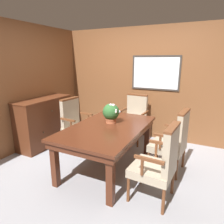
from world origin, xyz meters
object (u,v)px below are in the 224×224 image
at_px(dining_table, 108,132).
at_px(chair_left_far, 75,123).
at_px(sideboard_cabinet, 45,122).
at_px(chair_head_far, 135,117).
at_px(chair_right_far, 173,140).
at_px(chair_right_near, 159,162).
at_px(potted_plant, 111,113).

bearing_deg(dining_table, chair_left_far, 157.00).
xyz_separation_m(chair_left_far, sideboard_cabinet, (-0.70, -0.12, -0.04)).
xyz_separation_m(chair_head_far, chair_left_far, (-0.91, -0.91, 0.00)).
bearing_deg(chair_right_far, dining_table, -63.92).
relative_size(dining_table, chair_head_far, 1.71).
distance_m(chair_head_far, sideboard_cabinet, 1.92).
relative_size(chair_head_far, chair_left_far, 1.00).
xyz_separation_m(chair_right_near, potted_plant, (-0.97, 0.61, 0.37)).
relative_size(chair_head_far, chair_right_far, 1.00).
xyz_separation_m(chair_left_far, potted_plant, (0.90, -0.21, 0.37)).
bearing_deg(chair_right_near, chair_left_far, -110.00).
xyz_separation_m(chair_head_far, potted_plant, (-0.02, -1.12, 0.37)).
relative_size(chair_right_far, potted_plant, 3.03).
relative_size(chair_right_near, potted_plant, 3.03).
bearing_deg(sideboard_cabinet, potted_plant, -3.02).
bearing_deg(chair_left_far, potted_plant, -97.95).
distance_m(chair_head_far, chair_right_near, 1.98).
bearing_deg(chair_left_far, sideboard_cabinet, 104.70).
height_order(chair_head_far, sideboard_cabinet, chair_head_far).
height_order(chair_head_far, potted_plant, potted_plant).
xyz_separation_m(dining_table, chair_right_near, (0.93, -0.42, -0.10)).
bearing_deg(chair_left_far, chair_right_near, -108.75).
height_order(dining_table, chair_left_far, chair_left_far).
bearing_deg(chair_right_far, potted_plant, -74.81).
distance_m(chair_right_far, chair_right_near, 0.79).
distance_m(chair_head_far, chair_left_far, 1.29).
bearing_deg(potted_plant, chair_left_far, 167.11).
height_order(chair_right_far, sideboard_cabinet, chair_right_far).
bearing_deg(potted_plant, chair_right_near, -32.33).
height_order(dining_table, potted_plant, potted_plant).
height_order(chair_left_far, sideboard_cabinet, chair_left_far).
bearing_deg(chair_head_far, dining_table, -85.18).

